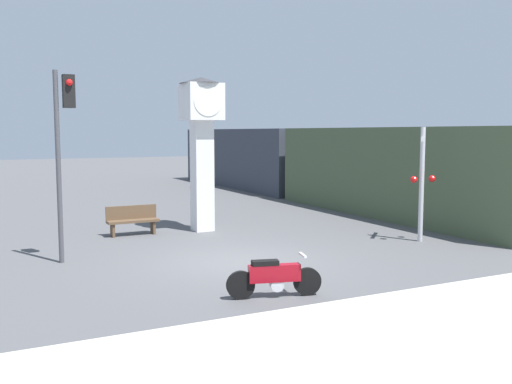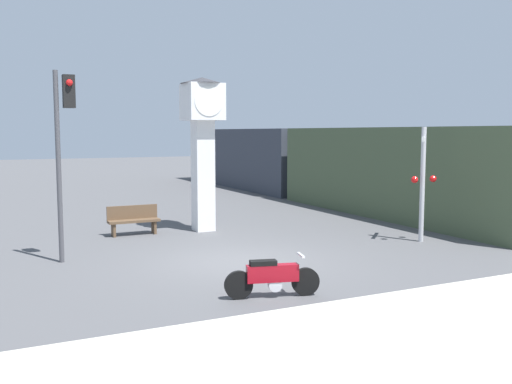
# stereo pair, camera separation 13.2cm
# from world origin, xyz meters

# --- Properties ---
(ground_plane) EXTENTS (120.00, 120.00, 0.00)m
(ground_plane) POSITION_xyz_m (0.00, 0.00, 0.00)
(ground_plane) COLOR #4C4C4F
(sidewalk_strip) EXTENTS (36.00, 6.00, 0.10)m
(sidewalk_strip) POSITION_xyz_m (0.00, -7.10, 0.05)
(sidewalk_strip) COLOR #BCB7A8
(sidewalk_strip) RESTS_ON ground_plane
(motorcycle) EXTENTS (1.86, 0.64, 0.84)m
(motorcycle) POSITION_xyz_m (-0.67, -3.10, 0.40)
(motorcycle) COLOR black
(motorcycle) RESTS_ON ground_plane
(clock_tower) EXTENTS (1.41, 1.41, 4.97)m
(clock_tower) POSITION_xyz_m (0.85, 4.67, 3.30)
(clock_tower) COLOR white
(clock_tower) RESTS_ON ground_plane
(freight_train) EXTENTS (2.80, 26.57, 3.40)m
(freight_train) POSITION_xyz_m (8.81, 11.12, 1.70)
(freight_train) COLOR #425138
(freight_train) RESTS_ON ground_plane
(traffic_light) EXTENTS (0.50, 0.35, 4.71)m
(traffic_light) POSITION_xyz_m (-3.83, 1.87, 3.22)
(traffic_light) COLOR #47474C
(traffic_light) RESTS_ON ground_plane
(railroad_crossing_signal) EXTENTS (0.90, 0.82, 3.37)m
(railroad_crossing_signal) POSITION_xyz_m (5.95, 0.04, 1.85)
(railroad_crossing_signal) COLOR #B7B7BC
(railroad_crossing_signal) RESTS_ON ground_plane
(bench) EXTENTS (1.60, 0.44, 0.92)m
(bench) POSITION_xyz_m (-1.42, 4.89, 0.49)
(bench) COLOR brown
(bench) RESTS_ON ground_plane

